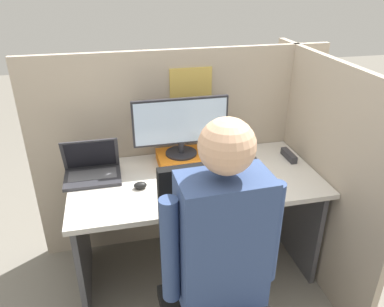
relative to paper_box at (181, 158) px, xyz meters
name	(u,v)px	position (x,y,z in m)	size (l,w,h in m)	color
cubicle_panel_back	(183,151)	(0.05, 0.18, -0.04)	(1.95, 0.05, 1.37)	tan
cubicle_panel_right	(317,171)	(0.80, -0.27, -0.05)	(0.04, 1.35, 1.37)	tan
desk	(195,201)	(0.05, -0.20, -0.20)	(1.45, 0.71, 0.70)	beige
paper_box	(181,158)	(0.00, 0.00, 0.00)	(0.29, 0.23, 0.06)	orange
monitor	(181,125)	(0.00, 0.00, 0.23)	(0.58, 0.19, 0.36)	#232328
laptop	(92,170)	(-0.54, -0.06, 0.02)	(0.32, 0.23, 0.23)	#2D2D33
mouse	(140,185)	(-0.28, -0.25, -0.01)	(0.07, 0.05, 0.04)	black
stapler	(289,155)	(0.69, -0.10, -0.01)	(0.04, 0.16, 0.04)	#2D2D33
carrot_toy	(228,191)	(0.17, -0.42, -0.01)	(0.05, 0.16, 0.05)	orange
office_chair	(214,283)	(-0.03, -0.87, -0.19)	(0.52, 0.56, 1.07)	black
person	(225,264)	(-0.04, -1.02, 0.06)	(0.48, 0.41, 1.37)	#282D4C
coffee_mug	(237,152)	(0.35, -0.03, 0.02)	(0.07, 0.07, 0.10)	#232328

